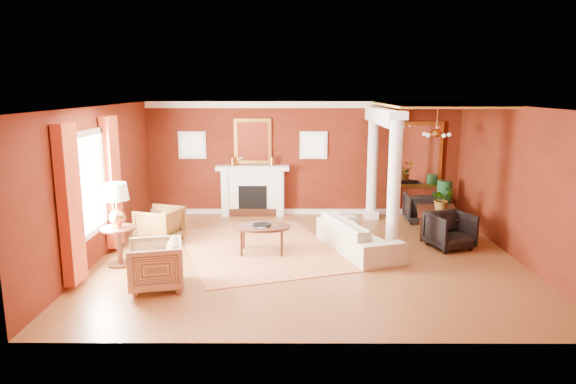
{
  "coord_description": "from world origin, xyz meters",
  "views": [
    {
      "loc": [
        -0.35,
        -9.6,
        3.24
      ],
      "look_at": [
        -0.39,
        0.65,
        1.15
      ],
      "focal_mm": 32.0,
      "sensor_mm": 36.0,
      "label": 1
    }
  ],
  "objects_px": {
    "coffee_table": "(262,228)",
    "armchair_stripe": "(155,263)",
    "armchair_leopard": "(160,223)",
    "side_table": "(117,210)",
    "sofa": "(358,230)",
    "dining_table": "(438,215)"
  },
  "relations": [
    {
      "from": "armchair_leopard",
      "to": "coffee_table",
      "type": "xyz_separation_m",
      "value": [
        2.22,
        -0.74,
        0.1
      ]
    },
    {
      "from": "coffee_table",
      "to": "side_table",
      "type": "distance_m",
      "value": 2.75
    },
    {
      "from": "armchair_leopard",
      "to": "dining_table",
      "type": "height_order",
      "value": "dining_table"
    },
    {
      "from": "side_table",
      "to": "armchair_stripe",
      "type": "bearing_deg",
      "value": -49.48
    },
    {
      "from": "coffee_table",
      "to": "side_table",
      "type": "height_order",
      "value": "side_table"
    },
    {
      "from": "coffee_table",
      "to": "armchair_leopard",
      "type": "bearing_deg",
      "value": 161.53
    },
    {
      "from": "armchair_stripe",
      "to": "sofa",
      "type": "bearing_deg",
      "value": 105.63
    },
    {
      "from": "armchair_leopard",
      "to": "coffee_table",
      "type": "distance_m",
      "value": 2.34
    },
    {
      "from": "coffee_table",
      "to": "dining_table",
      "type": "bearing_deg",
      "value": 19.73
    },
    {
      "from": "sofa",
      "to": "dining_table",
      "type": "height_order",
      "value": "sofa"
    },
    {
      "from": "coffee_table",
      "to": "armchair_stripe",
      "type": "bearing_deg",
      "value": -131.94
    },
    {
      "from": "dining_table",
      "to": "coffee_table",
      "type": "bearing_deg",
      "value": 121.89
    },
    {
      "from": "coffee_table",
      "to": "dining_table",
      "type": "relative_size",
      "value": 0.73
    },
    {
      "from": "sofa",
      "to": "armchair_stripe",
      "type": "xyz_separation_m",
      "value": [
        -3.57,
        -1.96,
        -0.01
      ]
    },
    {
      "from": "sofa",
      "to": "armchair_leopard",
      "type": "bearing_deg",
      "value": 63.12
    },
    {
      "from": "sofa",
      "to": "armchair_leopard",
      "type": "relative_size",
      "value": 2.75
    },
    {
      "from": "side_table",
      "to": "dining_table",
      "type": "relative_size",
      "value": 1.01
    },
    {
      "from": "armchair_stripe",
      "to": "coffee_table",
      "type": "relative_size",
      "value": 0.78
    },
    {
      "from": "armchair_leopard",
      "to": "armchair_stripe",
      "type": "xyz_separation_m",
      "value": [
        0.57,
        -2.58,
        0.02
      ]
    },
    {
      "from": "armchair_leopard",
      "to": "side_table",
      "type": "xyz_separation_m",
      "value": [
        -0.38,
        -1.46,
        0.63
      ]
    },
    {
      "from": "coffee_table",
      "to": "dining_table",
      "type": "xyz_separation_m",
      "value": [
        3.88,
        1.39,
        -0.09
      ]
    },
    {
      "from": "armchair_stripe",
      "to": "dining_table",
      "type": "relative_size",
      "value": 0.57
    }
  ]
}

